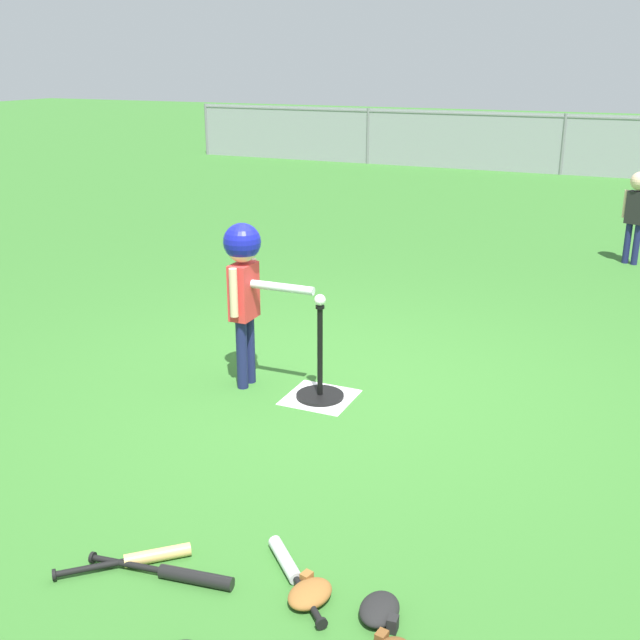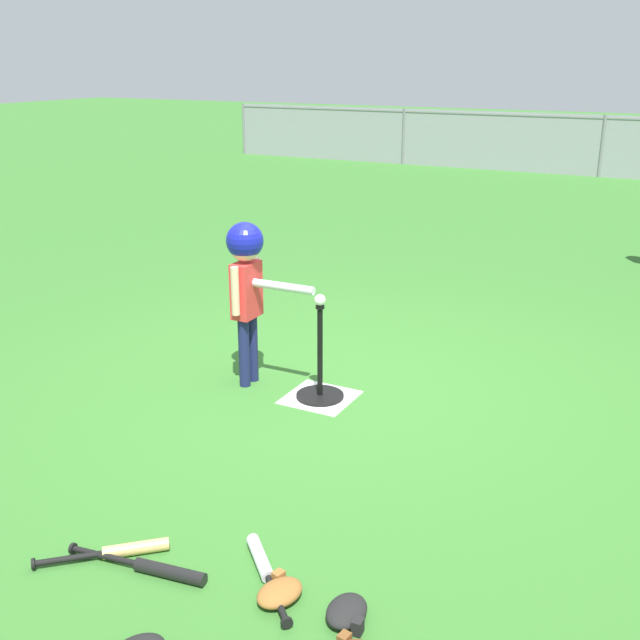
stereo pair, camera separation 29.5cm
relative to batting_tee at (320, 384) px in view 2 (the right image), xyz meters
The scene contains 11 objects.
ground_plane 0.22m from the batting_tee, 78.04° to the left, with size 60.00×60.00×0.00m, color #336B28.
home_plate 0.10m from the batting_tee, 53.13° to the left, with size 0.44×0.44×0.01m, color white.
batting_tee is the anchor object (origin of this frame).
baseball_on_tee 0.58m from the batting_tee, 75.96° to the left, with size 0.07×0.07×0.07m, color white.
batter_child 0.90m from the batting_tee, behind, with size 0.64×0.33×1.14m.
spare_bat_silver 1.86m from the batting_tee, 70.04° to the right, with size 0.47×0.46×0.06m.
spare_bat_wood 1.95m from the batting_tee, 89.94° to the right, with size 0.48×0.45×0.06m.
spare_bat_black 2.00m from the batting_tee, 83.58° to the right, with size 0.68×0.15×0.06m.
glove_by_plate 2.15m from the batting_tee, 59.38° to the right, with size 0.19×0.23×0.07m.
glove_outfield_drop 2.03m from the batting_tee, 67.11° to the right, with size 0.21×0.25×0.07m.
outfield_fence 11.35m from the batting_tee, 89.80° to the left, with size 16.06×0.06×1.15m.
Camera 2 is at (2.15, -4.35, 2.16)m, focal length 43.20 mm.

